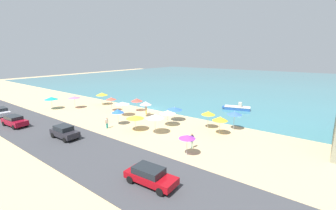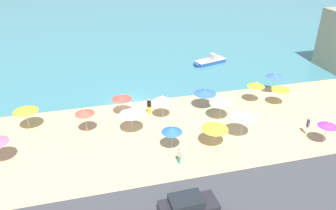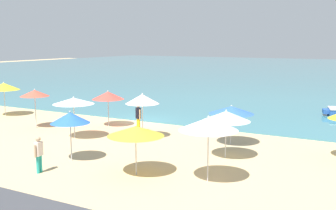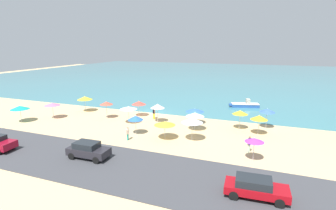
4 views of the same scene
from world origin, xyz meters
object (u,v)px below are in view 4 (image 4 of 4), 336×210
at_px(beach_umbrella_11, 106,103).
at_px(bather_1, 128,133).
at_px(beach_umbrella_7, 52,104).
at_px(beach_umbrella_4, 267,111).
at_px(beach_umbrella_9, 136,118).
at_px(beach_umbrella_12, 20,108).
at_px(beach_umbrella_1, 195,115).
at_px(beach_umbrella_10, 195,110).
at_px(beach_umbrella_15, 240,112).
at_px(beach_umbrella_2, 254,140).
at_px(skiff_nearshore, 245,105).
at_px(beach_umbrella_14, 259,118).
at_px(beach_umbrella_8, 165,123).
at_px(parked_car_1, 255,187).
at_px(beach_umbrella_6, 192,120).
at_px(beach_umbrella_3, 139,103).
at_px(bather_2, 249,143).
at_px(bather_0, 154,112).
at_px(beach_umbrella_13, 158,106).
at_px(parked_car_2, 88,150).
at_px(beach_umbrella_5, 128,108).
at_px(beach_umbrella_0, 85,98).

bearing_deg(beach_umbrella_11, bather_1, -42.77).
relative_size(beach_umbrella_7, beach_umbrella_11, 0.93).
relative_size(beach_umbrella_4, beach_umbrella_9, 1.11).
bearing_deg(beach_umbrella_12, beach_umbrella_1, 12.52).
bearing_deg(beach_umbrella_10, beach_umbrella_15, -1.69).
distance_m(beach_umbrella_2, skiff_nearshore, 21.86).
bearing_deg(beach_umbrella_12, beach_umbrella_14, 11.69).
distance_m(beach_umbrella_14, skiff_nearshore, 14.27).
xyz_separation_m(beach_umbrella_1, beach_umbrella_8, (-2.31, -4.27, -0.16)).
relative_size(beach_umbrella_12, parked_car_1, 0.55).
bearing_deg(beach_umbrella_6, beach_umbrella_3, 145.72).
distance_m(beach_umbrella_7, bather_2, 27.53).
distance_m(beach_umbrella_3, bather_1, 10.07).
relative_size(beach_umbrella_9, beach_umbrella_14, 0.98).
bearing_deg(beach_umbrella_3, beach_umbrella_8, -46.53).
relative_size(beach_umbrella_4, beach_umbrella_11, 1.04).
distance_m(bather_0, skiff_nearshore, 16.86).
xyz_separation_m(beach_umbrella_1, beach_umbrella_3, (-9.52, 3.34, 0.01)).
distance_m(beach_umbrella_10, beach_umbrella_12, 23.92).
relative_size(beach_umbrella_8, parked_car_1, 0.54).
relative_size(beach_umbrella_4, beach_umbrella_15, 1.05).
bearing_deg(bather_0, beach_umbrella_10, -1.41).
bearing_deg(beach_umbrella_1, beach_umbrella_7, -173.86).
distance_m(beach_umbrella_8, bather_1, 4.28).
bearing_deg(beach_umbrella_2, beach_umbrella_12, 177.45).
distance_m(beach_umbrella_9, parked_car_1, 16.63).
relative_size(beach_umbrella_13, skiff_nearshore, 0.52).
xyz_separation_m(beach_umbrella_2, beach_umbrella_9, (-13.54, 2.58, 0.03)).
xyz_separation_m(beach_umbrella_2, parked_car_2, (-14.47, -5.09, -1.15)).
relative_size(beach_umbrella_3, beach_umbrella_8, 1.00).
height_order(beach_umbrella_8, beach_umbrella_10, beach_umbrella_10).
xyz_separation_m(beach_umbrella_9, skiff_nearshore, (10.85, 19.05, -1.63)).
bearing_deg(beach_umbrella_5, parked_car_2, -79.79).
xyz_separation_m(beach_umbrella_5, bather_2, (15.98, -4.31, -1.22)).
relative_size(beach_umbrella_5, beach_umbrella_10, 1.01).
relative_size(beach_umbrella_15, bather_1, 1.59).
bearing_deg(beach_umbrella_14, bather_1, -151.86).
relative_size(beach_umbrella_11, parked_car_2, 0.64).
height_order(beach_umbrella_5, bather_0, beach_umbrella_5).
height_order(beach_umbrella_6, bather_1, beach_umbrella_6).
relative_size(beach_umbrella_0, beach_umbrella_10, 1.05).
xyz_separation_m(beach_umbrella_10, skiff_nearshore, (5.42, 12.46, -1.48)).
xyz_separation_m(beach_umbrella_6, beach_umbrella_15, (4.48, 6.06, -0.15)).
height_order(beach_umbrella_5, parked_car_2, beach_umbrella_5).
bearing_deg(beach_umbrella_7, bather_0, 19.95).
xyz_separation_m(beach_umbrella_9, beach_umbrella_14, (13.61, 5.16, 0.06)).
height_order(beach_umbrella_3, beach_umbrella_13, beach_umbrella_13).
distance_m(beach_umbrella_10, beach_umbrella_11, 12.74).
relative_size(beach_umbrella_10, skiff_nearshore, 0.47).
relative_size(beach_umbrella_10, beach_umbrella_12, 0.99).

